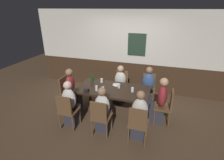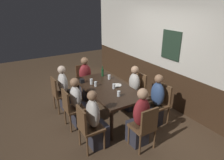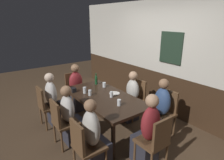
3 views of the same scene
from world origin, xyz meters
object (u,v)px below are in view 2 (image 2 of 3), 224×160
at_px(chair_right_far, 161,102).
at_px(pint_glass_pale, 119,94).
at_px(person_mid_near, 78,106).
at_px(pint_glass_stout, 91,82).
at_px(chair_right_near, 87,126).
at_px(condiment_caddy, 82,81).
at_px(chair_mid_near, 71,107).
at_px(person_head_west, 86,81).
at_px(highball_clear, 114,86).
at_px(person_right_far, 155,104).
at_px(person_mid_far, 132,91).
at_px(chair_left_near, 59,92).
at_px(person_right_near, 96,124).
at_px(chair_head_east, 145,126).
at_px(dining_table, 107,90).
at_px(beer_glass_tall, 109,77).
at_px(chair_head_west, 84,79).
at_px(chair_mid_far, 138,89).
at_px(person_head_east, 139,121).
at_px(tumbler_short, 96,84).
at_px(person_left_near, 66,91).
at_px(plate_white_large, 117,85).
at_px(beer_bottle_green, 103,72).

distance_m(chair_right_far, pint_glass_pale, 1.00).
relative_size(person_mid_near, pint_glass_stout, 8.50).
distance_m(chair_right_near, condiment_caddy, 1.48).
xyz_separation_m(chair_mid_near, person_head_west, (-1.18, 0.88, -0.01)).
height_order(chair_mid_near, condiment_caddy, chair_mid_near).
bearing_deg(highball_clear, person_right_far, 43.37).
distance_m(person_mid_far, condiment_caddy, 1.27).
height_order(chair_left_near, condiment_caddy, chair_left_near).
bearing_deg(chair_right_near, person_right_far, 90.00).
bearing_deg(chair_left_near, person_right_near, 5.70).
bearing_deg(highball_clear, person_mid_near, -99.99).
height_order(chair_head_east, person_right_far, person_right_far).
height_order(dining_table, highball_clear, highball_clear).
distance_m(dining_table, chair_mid_near, 0.90).
height_order(chair_right_far, person_right_far, person_right_far).
bearing_deg(dining_table, person_right_far, 41.50).
relative_size(person_right_near, pint_glass_stout, 8.82).
relative_size(person_head_west, beer_glass_tall, 10.33).
relative_size(chair_right_far, condiment_caddy, 8.00).
height_order(person_mid_near, person_right_near, person_right_near).
bearing_deg(person_right_near, chair_head_west, 161.52).
relative_size(person_mid_far, beer_glass_tall, 10.03).
xyz_separation_m(chair_mid_far, highball_clear, (0.14, -0.80, 0.30)).
height_order(highball_clear, pint_glass_pale, highball_clear).
height_order(person_head_east, beer_glass_tall, person_head_east).
bearing_deg(tumbler_short, person_left_near, -140.29).
height_order(pint_glass_stout, pint_glass_pale, pint_glass_stout).
height_order(tumbler_short, plate_white_large, tumbler_short).
distance_m(chair_mid_near, pint_glass_pale, 1.04).
xyz_separation_m(chair_head_east, person_right_far, (-0.53, 0.72, -0.01)).
bearing_deg(chair_head_east, chair_right_far, 120.86).
bearing_deg(person_right_near, chair_mid_far, 116.93).
distance_m(highball_clear, tumbler_short, 0.43).
xyz_separation_m(dining_table, chair_head_west, (-1.34, 0.00, -0.17)).
bearing_deg(chair_head_west, person_right_near, -18.48).
relative_size(chair_right_far, highball_clear, 7.57).
bearing_deg(chair_head_west, person_head_east, 0.00).
bearing_deg(person_right_near, person_head_east, 63.06).
relative_size(chair_left_near, highball_clear, 7.57).
xyz_separation_m(chair_mid_far, person_mid_near, (-0.00, -1.60, -0.03)).
relative_size(chair_head_east, plate_white_large, 4.19).
relative_size(chair_head_east, pint_glass_pale, 7.72).
distance_m(chair_mid_far, beer_bottle_green, 0.99).
distance_m(person_right_far, pint_glass_stout, 1.53).
relative_size(person_left_near, person_head_west, 1.01).
bearing_deg(chair_head_east, person_right_near, -126.21).
distance_m(person_head_west, person_head_east, 2.36).
height_order(person_mid_near, beer_bottle_green, person_mid_near).
bearing_deg(person_right_near, beer_glass_tall, 140.39).
height_order(beer_glass_tall, beer_bottle_green, beer_bottle_green).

